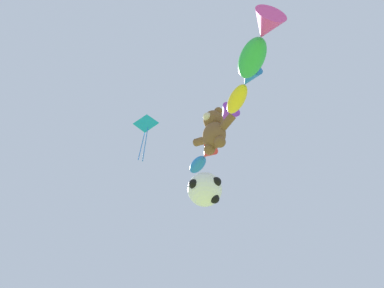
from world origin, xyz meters
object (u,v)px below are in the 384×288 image
(diamond_kite, at_px, (145,128))
(fish_kite_cobalt, at_px, (203,159))
(fish_kite_goldfin, at_px, (243,88))
(soccer_ball_kite, at_px, (205,189))
(fish_kite_emerald, at_px, (259,42))
(fish_kite_tangerine, at_px, (220,125))
(teddy_bear_kite, at_px, (214,130))

(diamond_kite, bearing_deg, fish_kite_cobalt, 82.49)
(fish_kite_goldfin, bearing_deg, soccer_ball_kite, -137.98)
(soccer_ball_kite, distance_m, fish_kite_goldfin, 4.85)
(soccer_ball_kite, relative_size, fish_kite_goldfin, 0.49)
(soccer_ball_kite, distance_m, fish_kite_cobalt, 6.29)
(fish_kite_emerald, relative_size, diamond_kite, 0.93)
(fish_kite_tangerine, bearing_deg, fish_kite_cobalt, 158.06)
(soccer_ball_kite, distance_m, fish_kite_emerald, 5.22)
(fish_kite_tangerine, bearing_deg, fish_kite_emerald, -30.93)
(teddy_bear_kite, xyz_separation_m, fish_kite_emerald, (2.02, 0.14, 2.76))
(soccer_ball_kite, height_order, fish_kite_emerald, fish_kite_emerald)
(fish_kite_goldfin, bearing_deg, fish_kite_tangerine, 152.04)
(teddy_bear_kite, distance_m, fish_kite_cobalt, 5.62)
(teddy_bear_kite, relative_size, fish_kite_emerald, 0.64)
(fish_kite_cobalt, height_order, diamond_kite, diamond_kite)
(diamond_kite, bearing_deg, fish_kite_goldfin, 14.46)
(fish_kite_cobalt, bearing_deg, fish_kite_goldfin, -25.41)
(fish_kite_goldfin, xyz_separation_m, fish_kite_tangerine, (-2.14, 1.13, 0.64))
(fish_kite_goldfin, relative_size, fish_kite_cobalt, 1.23)
(fish_kite_tangerine, xyz_separation_m, fish_kite_cobalt, (-1.65, 0.66, -0.31))
(soccer_ball_kite, height_order, fish_kite_tangerine, fish_kite_tangerine)
(teddy_bear_kite, bearing_deg, fish_kite_cobalt, 138.02)
(fish_kite_goldfin, height_order, fish_kite_cobalt, fish_kite_cobalt)
(teddy_bear_kite, distance_m, fish_kite_goldfin, 3.21)
(teddy_bear_kite, distance_m, fish_kite_emerald, 3.42)
(fish_kite_emerald, bearing_deg, fish_kite_cobalt, 151.66)
(teddy_bear_kite, height_order, fish_kite_tangerine, fish_kite_tangerine)
(teddy_bear_kite, height_order, soccer_ball_kite, teddy_bear_kite)
(fish_kite_goldfin, height_order, fish_kite_tangerine, fish_kite_tangerine)
(soccer_ball_kite, height_order, diamond_kite, diamond_kite)
(teddy_bear_kite, bearing_deg, fish_kite_tangerine, 126.18)
(teddy_bear_kite, relative_size, fish_kite_cobalt, 0.93)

